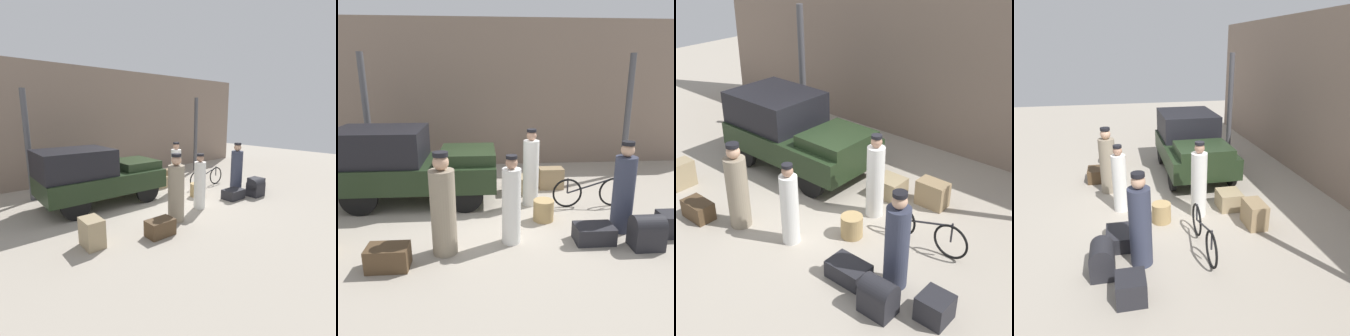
% 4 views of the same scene
% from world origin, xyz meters
% --- Properties ---
extents(ground_plane, '(30.00, 30.00, 0.00)m').
position_xyz_m(ground_plane, '(0.00, 0.00, 0.00)').
color(ground_plane, '#A89E8E').
extents(station_building_facade, '(16.00, 0.15, 4.50)m').
position_xyz_m(station_building_facade, '(0.00, 4.08, 2.25)').
color(station_building_facade, gray).
rests_on(station_building_facade, ground).
extents(canopy_pillar_left, '(0.17, 0.17, 3.43)m').
position_xyz_m(canopy_pillar_left, '(-3.37, 2.59, 1.71)').
color(canopy_pillar_left, '#4C4C51').
rests_on(canopy_pillar_left, ground).
extents(canopy_pillar_right, '(0.17, 0.17, 3.43)m').
position_xyz_m(canopy_pillar_right, '(3.85, 2.59, 1.71)').
color(canopy_pillar_right, '#4C4C51').
rests_on(canopy_pillar_right, ground).
extents(truck, '(3.56, 1.79, 1.71)m').
position_xyz_m(truck, '(-2.00, 0.93, 0.94)').
color(truck, black).
rests_on(truck, ground).
extents(bicycle, '(1.72, 0.04, 0.71)m').
position_xyz_m(bicycle, '(2.09, 0.23, 0.34)').
color(bicycle, black).
rests_on(bicycle, ground).
extents(wicker_basket, '(0.42, 0.42, 0.43)m').
position_xyz_m(wicker_basket, '(0.92, -0.40, 0.22)').
color(wicker_basket, tan).
rests_on(wicker_basket, ground).
extents(porter_standing_middle, '(0.41, 0.41, 1.73)m').
position_xyz_m(porter_standing_middle, '(-0.95, -1.53, 0.79)').
color(porter_standing_middle, gray).
rests_on(porter_standing_middle, ground).
extents(porter_with_bicycle, '(0.39, 0.39, 1.73)m').
position_xyz_m(porter_with_bicycle, '(2.30, -0.95, 0.79)').
color(porter_with_bicycle, '#33384C').
rests_on(porter_with_bicycle, ground).
extents(porter_lifting_near_truck, '(0.33, 0.33, 1.59)m').
position_xyz_m(porter_lifting_near_truck, '(0.18, -1.25, 0.73)').
color(porter_lifting_near_truck, white).
rests_on(porter_lifting_near_truck, ground).
extents(porter_carrying_trunk, '(0.35, 0.35, 1.73)m').
position_xyz_m(porter_carrying_trunk, '(0.78, 0.46, 0.80)').
color(porter_carrying_trunk, white).
rests_on(porter_carrying_trunk, ground).
extents(suitcase_black_upright, '(0.63, 0.39, 0.37)m').
position_xyz_m(suitcase_black_upright, '(-1.77, -1.93, 0.19)').
color(suitcase_black_upright, '#4C3823').
rests_on(suitcase_black_upright, ground).
extents(suitcase_small_leather, '(0.47, 0.46, 0.42)m').
position_xyz_m(suitcase_small_leather, '(3.18, -1.19, 0.21)').
color(suitcase_small_leather, '#232328').
rests_on(suitcase_small_leather, ground).
extents(trunk_wicker_pale, '(0.59, 0.53, 0.41)m').
position_xyz_m(trunk_wicker_pale, '(0.58, 1.26, 0.21)').
color(trunk_wicker_pale, '#9E8966').
rests_on(trunk_wicker_pale, ground).
extents(trunk_barrel_dark, '(0.52, 0.40, 0.60)m').
position_xyz_m(trunk_barrel_dark, '(2.47, -1.62, 0.30)').
color(trunk_barrel_dark, '#232328').
rests_on(trunk_barrel_dark, ground).
extents(trunk_umber_medium, '(0.62, 0.39, 0.54)m').
position_xyz_m(trunk_umber_medium, '(1.47, 1.52, 0.27)').
color(trunk_umber_medium, '#937A56').
rests_on(trunk_umber_medium, ground).
extents(suitcase_tan_flat, '(0.68, 0.46, 0.31)m').
position_xyz_m(suitcase_tan_flat, '(1.65, -1.35, 0.15)').
color(suitcase_tan_flat, '#232328').
rests_on(suitcase_tan_flat, ground).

